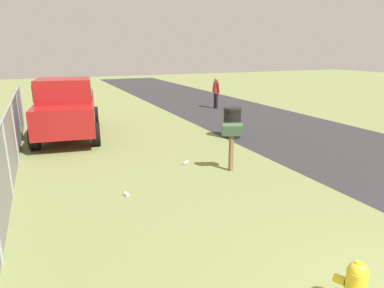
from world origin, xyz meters
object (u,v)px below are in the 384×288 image
Objects in this scene: fire_hydrant at (355,286)px; trash_bin at (232,123)px; pickup_truck at (67,106)px; pedestrian at (216,91)px; mailbox at (232,133)px.

trash_bin is (7.70, -2.87, 0.24)m from fire_hydrant.
pickup_truck is 3.18× the size of pedestrian.
fire_hydrant is 0.50× the size of mailbox.
fire_hydrant is 14.42m from pedestrian.
pedestrian is at bearing 120.94° from pickup_truck.
trash_bin is at bearing 72.84° from pickup_truck.
mailbox is at bearing -126.38° from pedestrian.
trash_bin is 6.21m from pedestrian.
pickup_truck reaches higher than fire_hydrant.
pedestrian is (13.41, -5.26, 0.63)m from fire_hydrant.
pedestrian is (5.72, -2.39, 0.39)m from trash_bin.
mailbox is 9.62m from pedestrian.
mailbox is 0.79× the size of pedestrian.
pedestrian reaches higher than mailbox.
pedestrian is at bearing -6.34° from mailbox.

